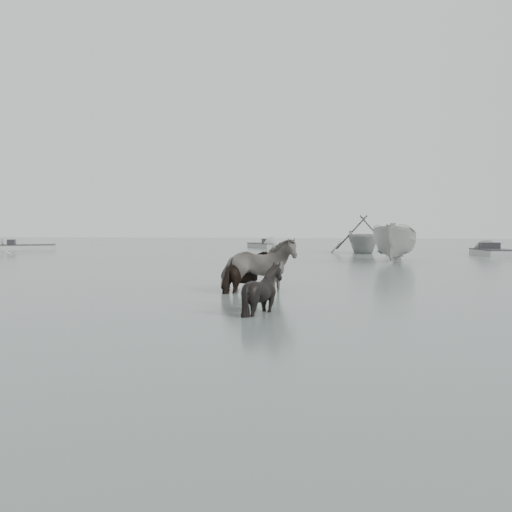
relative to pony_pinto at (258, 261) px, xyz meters
name	(u,v)px	position (x,y,z in m)	size (l,w,h in m)	color
ground	(244,304)	(0.02, -2.16, -0.83)	(140.00, 140.00, 0.00)	slate
pony_pinto	(258,261)	(0.00, 0.00, 0.00)	(0.89, 1.96, 1.65)	black
pony_dark	(249,265)	(-0.29, 0.23, -0.12)	(1.41, 1.20, 1.42)	black
pony_black	(263,280)	(0.60, -3.33, -0.18)	(1.04, 1.17, 1.29)	black
rowboat_trail	(363,233)	(3.30, 22.57, 0.45)	(4.18, 4.84, 2.55)	#A1A3A1
boat_small	(396,241)	(4.61, 13.81, 0.16)	(1.92, 5.11, 1.97)	#A2A29E
skiff_port	(493,249)	(10.68, 20.40, -0.45)	(4.53, 1.60, 0.75)	#9EA19E
skiff_outer	(23,245)	(-20.99, 23.78, -0.45)	(6.21, 1.60, 0.75)	#A7A6A2
skiff_mid	(266,243)	(-4.00, 30.02, -0.45)	(5.56, 1.60, 0.75)	gray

